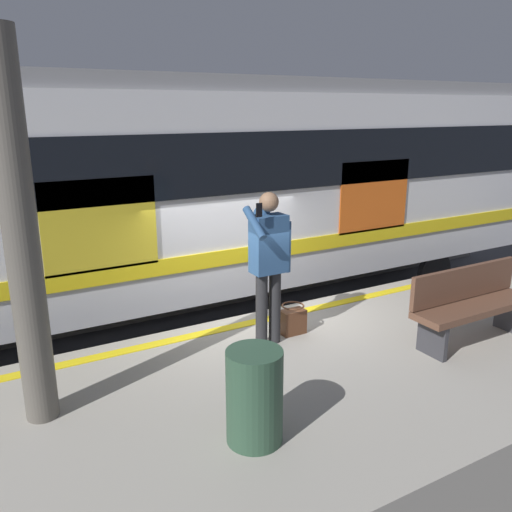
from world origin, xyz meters
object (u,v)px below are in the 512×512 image
Objects in this scene: trash_bin at (254,396)px; passenger at (268,256)px; bench at (471,302)px; train_carriage at (217,181)px; station_column at (21,239)px; handbag at (293,320)px.

passenger is at bearing -124.39° from trash_bin.
trash_bin is at bearing 7.69° from bench.
bench is at bearing -172.31° from trash_bin.
train_carriage is 5.39m from trash_bin.
passenger is 0.55× the size of station_column.
handbag is 0.11× the size of station_column.
train_carriage is at bearing -112.59° from trash_bin.
trash_bin is at bearing 55.61° from passenger.
bench is 3.23m from trash_bin.
passenger reaches higher than trash_bin.
station_column reaches higher than trash_bin.
train_carriage is 5.06m from station_column.
passenger is at bearing -173.25° from station_column.
train_carriage is 4.06× the size of station_column.
passenger is 2.21× the size of trash_bin.
trash_bin is at bearing 139.79° from station_column.
passenger is at bearing -28.25° from bench.
trash_bin is (-1.50, 1.27, -1.25)m from station_column.
train_carriage reaches higher than handbag.
trash_bin reaches higher than handbag.
train_carriage is at bearing -75.25° from bench.
train_carriage is 4.71m from bench.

